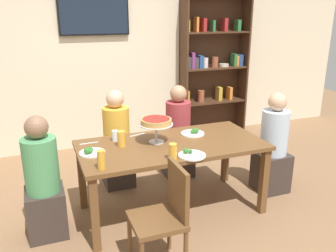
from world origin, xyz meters
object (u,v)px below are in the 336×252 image
at_px(bookshelf, 213,67).
at_px(beer_glass_amber_tall, 101,160).
at_px(beer_glass_amber_spare, 173,152).
at_px(salad_plate_spare, 191,155).
at_px(diner_far_left, 117,146).
at_px(salad_plate_far_diner, 91,152).
at_px(diner_far_right, 178,138).
at_px(chair_near_left, 165,213).
at_px(dining_table, 172,151).
at_px(television, 94,13).
at_px(cutlery_fork_near, 89,143).
at_px(beer_glass_amber_short, 121,139).
at_px(salad_plate_near_diner, 193,133).
at_px(deep_dish_pizza_stand, 156,123).
at_px(diner_head_east, 273,150).
at_px(diner_head_west, 44,186).
at_px(water_glass_clear_near, 115,136).
at_px(cutlery_knife_near, 137,135).

distance_m(bookshelf, beer_glass_amber_tall, 3.28).
bearing_deg(beer_glass_amber_spare, salad_plate_spare, 6.63).
distance_m(diner_far_left, salad_plate_far_diner, 0.89).
bearing_deg(diner_far_right, chair_near_left, -26.03).
bearing_deg(dining_table, television, 98.66).
bearing_deg(cutlery_fork_near, beer_glass_amber_tall, 88.47).
height_order(diner_far_right, beer_glass_amber_spare, diner_far_right).
bearing_deg(salad_plate_far_diner, beer_glass_amber_short, 14.96).
height_order(chair_near_left, salad_plate_spare, chair_near_left).
height_order(salad_plate_spare, beer_glass_amber_spare, beer_glass_amber_spare).
bearing_deg(beer_glass_amber_short, salad_plate_near_diner, 5.06).
distance_m(television, deep_dish_pizza_stand, 2.27).
distance_m(diner_head_east, chair_near_left, 1.76).
distance_m(salad_plate_far_diner, beer_glass_amber_spare, 0.76).
height_order(chair_near_left, deep_dish_pizza_stand, deep_dish_pizza_stand).
height_order(bookshelf, television, television).
distance_m(chair_near_left, cutlery_fork_near, 1.16).
distance_m(diner_head_east, salad_plate_far_diner, 2.03).
height_order(dining_table, salad_plate_near_diner, salad_plate_near_diner).
xyz_separation_m(diner_head_west, water_glass_clear_near, (0.72, 0.26, 0.30)).
height_order(dining_table, bookshelf, bookshelf).
xyz_separation_m(deep_dish_pizza_stand, beer_glass_amber_tall, (-0.63, -0.42, -0.12)).
height_order(diner_head_east, beer_glass_amber_short, diner_head_east).
height_order(salad_plate_far_diner, beer_glass_amber_short, beer_glass_amber_short).
xyz_separation_m(bookshelf, beer_glass_amber_spare, (-1.64, -2.39, -0.31)).
bearing_deg(dining_table, diner_head_east, -0.11).
bearing_deg(beer_glass_amber_tall, dining_table, 24.05).
height_order(dining_table, water_glass_clear_near, water_glass_clear_near).
distance_m(deep_dish_pizza_stand, salad_plate_spare, 0.51).
bearing_deg(water_glass_clear_near, television, 84.38).
bearing_deg(bookshelf, water_glass_clear_near, -139.00).
xyz_separation_m(television, salad_plate_spare, (0.37, -2.46, -1.19)).
bearing_deg(cutlery_fork_near, diner_head_west, 28.82).
bearing_deg(diner_far_right, dining_table, -26.95).
height_order(diner_far_right, cutlery_knife_near, diner_far_right).
height_order(diner_head_west, diner_far_left, same).
xyz_separation_m(chair_near_left, salad_plate_far_diner, (-0.43, 0.78, 0.27)).
bearing_deg(salad_plate_far_diner, dining_table, -1.20).
bearing_deg(diner_far_right, cutlery_fork_near, -68.37).
distance_m(diner_far_right, water_glass_clear_near, 1.04).
height_order(television, cutlery_fork_near, television).
relative_size(bookshelf, diner_head_east, 1.92).
distance_m(salad_plate_spare, water_glass_clear_near, 0.84).
height_order(diner_far_left, salad_plate_far_diner, diner_far_left).
relative_size(television, beer_glass_amber_spare, 6.46).
relative_size(diner_far_right, salad_plate_far_diner, 4.82).
height_order(diner_head_west, salad_plate_near_diner, diner_head_west).
distance_m(diner_head_west, water_glass_clear_near, 0.82).
bearing_deg(deep_dish_pizza_stand, diner_far_left, 110.15).
distance_m(chair_near_left, cutlery_knife_near, 1.16).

